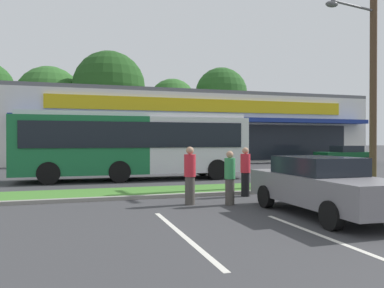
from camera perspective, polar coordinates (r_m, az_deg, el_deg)
The scene contains 17 objects.
grass_median at distance 15.09m, azimuth 5.23°, elevation -6.58°, with size 56.00×2.20×0.12m, color #427A2D.
curb_lip at distance 13.99m, azimuth 7.17°, elevation -7.15°, with size 56.00×0.24×0.12m, color gray.
parking_stripe_0 at distance 8.11m, azimuth -1.48°, elevation -13.20°, with size 0.12×4.80×0.01m, color silver.
parking_stripe_1 at distance 8.22m, azimuth 19.69°, elevation -13.05°, with size 0.12×4.80×0.01m, color silver.
storefront_building at distance 38.18m, azimuth -1.00°, elevation 2.26°, with size 31.75×14.90×6.15m.
tree_mid_left at distance 47.14m, azimuth -20.34°, elevation 6.17°, with size 7.54×7.54×10.36m.
tree_mid at distance 43.87m, azimuth -12.14°, elevation 8.20°, with size 7.87×7.87×11.73m.
tree_mid_right at distance 46.76m, azimuth -2.90°, elevation 6.09°, with size 5.73×5.73×9.34m.
tree_right at distance 49.58m, azimuth 4.34°, elevation 7.41°, with size 6.57×6.57×11.17m.
utility_pole at distance 18.96m, azimuth 24.96°, elevation 11.75°, with size 3.13×2.38×10.56m.
city_bus at distance 19.14m, azimuth -8.49°, elevation 0.04°, with size 11.20×2.90×3.25m.
car_1 at distance 32.69m, azimuth 21.64°, elevation -1.52°, with size 4.46×1.95×1.51m.
car_3 at distance 10.56m, azimuth 18.65°, elevation -5.76°, with size 1.93×4.71×1.50m.
car_4 at distance 26.30m, azimuth -1.28°, elevation -2.00°, with size 4.68×1.98×1.50m.
pedestrian_near_bench at distance 11.62m, azimuth 5.60°, elevation -4.99°, with size 0.33×0.33×1.61m.
pedestrian_by_pole at distance 13.46m, azimuth 7.89°, elevation -4.08°, with size 0.34×0.34×1.69m.
pedestrian_mid at distance 11.61m, azimuth -0.31°, elevation -4.67°, with size 0.35×0.35×1.74m.
Camera 1 is at (-5.78, 0.18, 1.93)m, focal length 36.11 mm.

